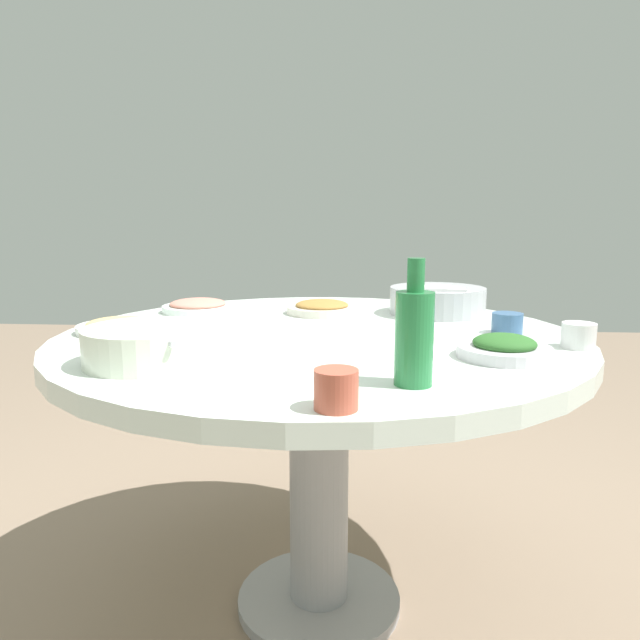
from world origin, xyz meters
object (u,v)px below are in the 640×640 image
at_px(dish_greens, 504,348).
at_px(tea_cup_side, 336,389).
at_px(tea_cup_far, 579,335).
at_px(green_bottle, 414,335).
at_px(rice_bowl, 437,300).
at_px(dish_noodles, 119,326).
at_px(dish_tofu_braise, 322,308).
at_px(soup_bowl, 148,346).
at_px(round_dining_table, 319,383).
at_px(tea_cup_near, 507,323).
at_px(dish_shrimp, 198,306).

bearing_deg(dish_greens, tea_cup_side, 46.71).
bearing_deg(tea_cup_far, green_bottle, 39.16).
xyz_separation_m(rice_bowl, green_bottle, (0.13, 0.76, 0.05)).
xyz_separation_m(dish_noodles, tea_cup_far, (-1.11, 0.11, 0.01)).
relative_size(dish_greens, tea_cup_far, 2.64).
relative_size(dish_tofu_braise, tea_cup_far, 2.88).
bearing_deg(dish_noodles, tea_cup_side, 135.67).
bearing_deg(soup_bowl, dish_tofu_braise, -116.07).
bearing_deg(tea_cup_far, round_dining_table, -11.88).
distance_m(dish_greens, green_bottle, 0.31).
relative_size(round_dining_table, dish_noodles, 6.17).
relative_size(rice_bowl, dish_greens, 1.45).
xyz_separation_m(rice_bowl, dish_greens, (-0.07, 0.55, -0.02)).
bearing_deg(tea_cup_near, tea_cup_far, 128.00).
relative_size(rice_bowl, dish_tofu_braise, 1.32).
xyz_separation_m(dish_tofu_braise, tea_cup_near, (-0.49, 0.27, 0.01)).
bearing_deg(tea_cup_near, rice_bowl, -63.66).
bearing_deg(tea_cup_far, dish_noodles, -5.40).
bearing_deg(dish_shrimp, dish_noodles, 70.44).
relative_size(soup_bowl, dish_noodles, 1.20).
bearing_deg(tea_cup_far, tea_cup_side, 41.45).
bearing_deg(tea_cup_side, green_bottle, -132.44).
height_order(soup_bowl, dish_tofu_braise, soup_bowl).
relative_size(rice_bowl, green_bottle, 1.27).
bearing_deg(dish_greens, round_dining_table, -29.60).
bearing_deg(tea_cup_near, round_dining_table, 3.57).
bearing_deg(dish_greens, rice_bowl, -82.35).
bearing_deg(tea_cup_side, round_dining_table, -83.18).
height_order(dish_shrimp, tea_cup_near, tea_cup_near).
bearing_deg(green_bottle, tea_cup_side, 47.56).
bearing_deg(tea_cup_near, dish_tofu_braise, -29.20).
distance_m(dish_noodles, tea_cup_side, 0.82).
height_order(dish_greens, dish_tofu_braise, dish_greens).
bearing_deg(round_dining_table, tea_cup_near, -176.43).
height_order(round_dining_table, soup_bowl, soup_bowl).
xyz_separation_m(dish_tofu_braise, green_bottle, (-0.21, 0.75, 0.07)).
bearing_deg(dish_tofu_braise, tea_cup_far, 144.93).
height_order(dish_tofu_braise, green_bottle, green_bottle).
distance_m(dish_tofu_braise, tea_cup_near, 0.56).
relative_size(soup_bowl, dish_greens, 1.30).
bearing_deg(tea_cup_near, soup_bowl, 24.25).
relative_size(dish_noodles, tea_cup_far, 2.85).
height_order(rice_bowl, tea_cup_side, rice_bowl).
relative_size(dish_greens, tea_cup_near, 2.56).
height_order(green_bottle, tea_cup_side, green_bottle).
relative_size(dish_shrimp, tea_cup_side, 3.14).
bearing_deg(green_bottle, dish_greens, -133.83).
bearing_deg(soup_bowl, dish_noodles, -58.46).
bearing_deg(tea_cup_side, rice_bowl, -106.30).
height_order(dish_noodles, tea_cup_near, tea_cup_near).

